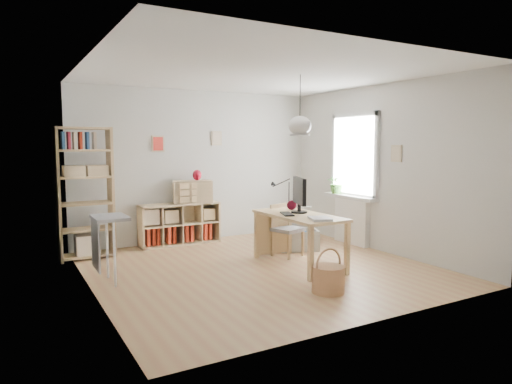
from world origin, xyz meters
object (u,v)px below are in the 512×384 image
storage_chest (297,236)px  monitor (299,193)px  cube_shelf (178,227)px  desk (299,221)px  chair (285,227)px  drawer_chest (193,192)px  tall_bookshelf (84,188)px

storage_chest → monitor: (-0.52, -0.79, 0.82)m
storage_chest → monitor: bearing=-102.7°
cube_shelf → desk: bearing=-65.4°
cube_shelf → chair: chair is taller
storage_chest → drawer_chest: 1.99m
cube_shelf → chair: bearing=-54.2°
chair → drawer_chest: 1.88m
desk → drawer_chest: drawer_chest is taller
chair → drawer_chest: size_ratio=1.19×
monitor → drawer_chest: bearing=132.5°
cube_shelf → drawer_chest: (0.27, -0.04, 0.62)m
chair → monitor: size_ratio=1.42×
chair → storage_chest: (0.44, 0.30, -0.24)m
desk → tall_bookshelf: 3.27m
monitor → desk: bearing=-105.3°
desk → drawer_chest: size_ratio=2.21×
desk → tall_bookshelf: bearing=143.0°
storage_chest → tall_bookshelf: bearing=-177.9°
desk → storage_chest: size_ratio=1.67×
cube_shelf → drawer_chest: size_ratio=2.06×
storage_chest → monitor: size_ratio=1.58×
monitor → storage_chest: bearing=77.8°
storage_chest → drawer_chest: bearing=156.5°
tall_bookshelf → monitor: 3.24m
chair → monitor: monitor is taller
desk → monitor: (0.08, 0.11, 0.38)m
tall_bookshelf → drawer_chest: 1.86m
monitor → drawer_chest: 2.24m
cube_shelf → drawer_chest: 0.67m
drawer_chest → storage_chest: bearing=-26.6°
storage_chest → monitor: 1.25m
cube_shelf → storage_chest: 2.09m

